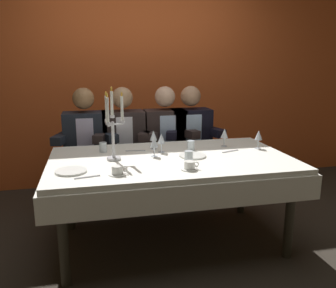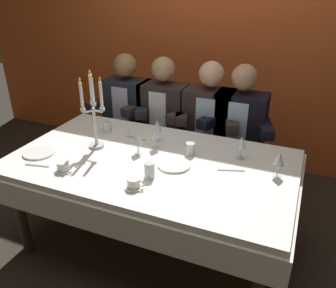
% 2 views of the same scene
% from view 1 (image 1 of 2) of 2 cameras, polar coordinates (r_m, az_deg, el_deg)
% --- Properties ---
extents(ground_plane, '(12.00, 12.00, 0.00)m').
position_cam_1_polar(ground_plane, '(3.10, 0.44, -15.47)').
color(ground_plane, '#302A22').
extents(back_wall, '(6.00, 0.12, 2.70)m').
position_cam_1_polar(back_wall, '(4.35, -4.58, 11.42)').
color(back_wall, '#DA5926').
rests_on(back_wall, ground_plane).
extents(dining_table, '(1.94, 1.14, 0.74)m').
position_cam_1_polar(dining_table, '(2.85, 0.47, -4.45)').
color(dining_table, white).
rests_on(dining_table, ground_plane).
extents(candelabra, '(0.15, 0.17, 0.56)m').
position_cam_1_polar(candelabra, '(2.72, -8.95, 2.55)').
color(candelabra, silver).
rests_on(candelabra, dining_table).
extents(dinner_plate_0, '(0.22, 0.22, 0.01)m').
position_cam_1_polar(dinner_plate_0, '(2.84, 3.98, -1.90)').
color(dinner_plate_0, white).
rests_on(dinner_plate_0, dining_table).
extents(dinner_plate_1, '(0.22, 0.22, 0.01)m').
position_cam_1_polar(dinner_plate_1, '(2.53, -15.44, -4.25)').
color(dinner_plate_1, white).
rests_on(dinner_plate_1, dining_table).
extents(wine_glass_0, '(0.07, 0.07, 0.16)m').
position_cam_1_polar(wine_glass_0, '(2.93, -1.07, 0.83)').
color(wine_glass_0, silver).
rests_on(wine_glass_0, dining_table).
extents(wine_glass_1, '(0.07, 0.07, 0.16)m').
position_cam_1_polar(wine_glass_1, '(2.81, -2.27, 0.23)').
color(wine_glass_1, silver).
rests_on(wine_glass_1, dining_table).
extents(wine_glass_2, '(0.07, 0.07, 0.16)m').
position_cam_1_polar(wine_glass_2, '(3.05, -2.37, 1.27)').
color(wine_glass_2, silver).
rests_on(wine_glass_2, dining_table).
extents(wine_glass_3, '(0.07, 0.07, 0.16)m').
position_cam_1_polar(wine_glass_3, '(3.18, 9.13, 1.63)').
color(wine_glass_3, silver).
rests_on(wine_glass_3, dining_table).
extents(wine_glass_4, '(0.07, 0.07, 0.16)m').
position_cam_1_polar(wine_glass_4, '(3.17, 14.47, 1.31)').
color(wine_glass_4, silver).
rests_on(wine_glass_4, dining_table).
extents(water_tumbler_0, '(0.06, 0.06, 0.09)m').
position_cam_1_polar(water_tumbler_0, '(3.02, 3.71, -0.26)').
color(water_tumbler_0, silver).
rests_on(water_tumbler_0, dining_table).
extents(water_tumbler_1, '(0.06, 0.06, 0.10)m').
position_cam_1_polar(water_tumbler_1, '(2.63, 3.38, -2.18)').
color(water_tumbler_1, silver).
rests_on(water_tumbler_1, dining_table).
extents(water_tumbler_2, '(0.06, 0.06, 0.08)m').
position_cam_1_polar(water_tumbler_2, '(3.01, -10.48, -0.52)').
color(water_tumbler_2, silver).
rests_on(water_tumbler_2, dining_table).
extents(coffee_cup_0, '(0.13, 0.12, 0.06)m').
position_cam_1_polar(coffee_cup_0, '(2.50, 3.53, -3.56)').
color(coffee_cup_0, white).
rests_on(coffee_cup_0, dining_table).
extents(coffee_cup_1, '(0.13, 0.12, 0.06)m').
position_cam_1_polar(coffee_cup_1, '(2.41, -8.19, -4.30)').
color(coffee_cup_1, white).
rests_on(coffee_cup_1, dining_table).
extents(fork_0, '(0.17, 0.05, 0.01)m').
position_cam_1_polar(fork_0, '(2.39, -12.97, -5.23)').
color(fork_0, '#B7B7BC').
rests_on(fork_0, dining_table).
extents(fork_1, '(0.17, 0.04, 0.01)m').
position_cam_1_polar(fork_1, '(3.02, -5.29, -1.09)').
color(fork_1, '#B7B7BC').
rests_on(fork_1, dining_table).
extents(spoon_2, '(0.17, 0.07, 0.01)m').
position_cam_1_polar(spoon_2, '(3.04, 10.05, -1.15)').
color(spoon_2, '#B7B7BC').
rests_on(spoon_2, dining_table).
extents(seated_diner_0, '(0.63, 0.48, 1.24)m').
position_cam_1_polar(seated_diner_0, '(3.61, -13.22, 0.88)').
color(seated_diner_0, '#312D23').
rests_on(seated_diner_0, ground_plane).
extents(seated_diner_1, '(0.63, 0.48, 1.24)m').
position_cam_1_polar(seated_diner_1, '(3.62, -7.24, 1.18)').
color(seated_diner_1, '#312D23').
rests_on(seated_diner_1, ground_plane).
extents(seated_diner_2, '(0.63, 0.48, 1.24)m').
position_cam_1_polar(seated_diner_2, '(3.69, -0.51, 1.50)').
color(seated_diner_2, '#312D23').
rests_on(seated_diner_2, ground_plane).
extents(seated_diner_3, '(0.63, 0.48, 1.24)m').
position_cam_1_polar(seated_diner_3, '(3.75, 3.58, 1.68)').
color(seated_diner_3, '#312D23').
rests_on(seated_diner_3, ground_plane).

